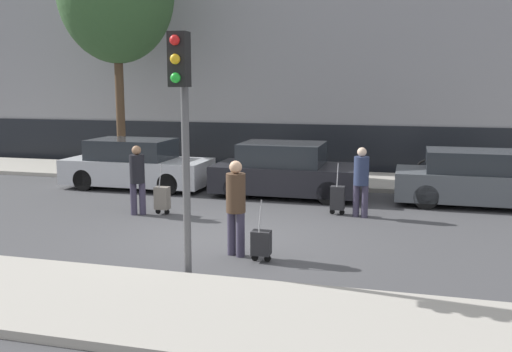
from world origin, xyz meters
TOP-DOWN VIEW (x-y plane):
  - ground_plane at (0.00, 0.00)m, footprint 80.00×80.00m
  - sidewalk_near at (0.00, -3.75)m, footprint 28.00×2.50m
  - sidewalk_far at (0.00, 7.00)m, footprint 28.00×3.00m
  - building_facade at (0.00, 10.54)m, footprint 28.00×2.73m
  - parked_car_0 at (-4.16, 4.47)m, footprint 4.18×1.71m
  - parked_car_1 at (0.30, 4.45)m, footprint 3.95×1.89m
  - parked_car_2 at (5.08, 4.48)m, footprint 3.93×1.71m
  - pedestrian_left at (-2.52, 1.35)m, footprint 0.34×0.34m
  - trolley_left at (-2.01, 1.55)m, footprint 0.34×0.29m
  - pedestrian_center at (0.59, -1.09)m, footprint 0.34×0.34m
  - trolley_center at (1.10, -1.30)m, footprint 0.34×0.29m
  - pedestrian_right at (2.44, 2.45)m, footprint 0.34×0.34m
  - trolley_right at (1.91, 2.58)m, footprint 0.34×0.29m
  - traffic_light at (0.15, -2.36)m, footprint 0.28×0.47m
  - parked_bicycle at (4.52, 6.69)m, footprint 1.77×0.06m

SIDE VIEW (x-z plane):
  - ground_plane at x=0.00m, z-range 0.00..0.00m
  - sidewalk_near at x=0.00m, z-range 0.00..0.12m
  - sidewalk_far at x=0.00m, z-range 0.00..0.12m
  - trolley_center at x=1.10m, z-range -0.21..0.86m
  - trolley_left at x=-2.01m, z-range -0.21..0.97m
  - trolley_right at x=1.91m, z-range -0.21..0.99m
  - parked_bicycle at x=4.52m, z-range 0.01..0.97m
  - parked_car_2 at x=5.08m, z-range -0.04..1.33m
  - parked_car_0 at x=-4.16m, z-range -0.05..1.36m
  - parked_car_1 at x=0.30m, z-range -0.05..1.38m
  - pedestrian_right at x=2.44m, z-range 0.10..1.69m
  - pedestrian_left at x=-2.52m, z-range 0.10..1.71m
  - pedestrian_center at x=0.59m, z-range 0.11..1.80m
  - traffic_light at x=0.15m, z-range 0.80..4.55m
  - building_facade at x=0.00m, z-range -0.01..9.04m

